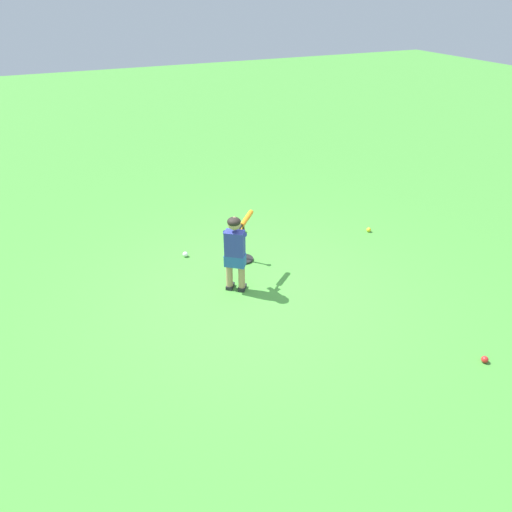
% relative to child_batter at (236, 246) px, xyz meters
% --- Properties ---
extents(ground_plane, '(40.00, 40.00, 0.00)m').
position_rel_child_batter_xyz_m(ground_plane, '(0.20, 0.13, -0.65)').
color(ground_plane, '#479338').
extents(child_batter, '(0.64, 0.62, 1.08)m').
position_rel_child_batter_xyz_m(child_batter, '(0.00, 0.00, 0.00)').
color(child_batter, '#232328').
rests_on(child_batter, ground).
extents(play_ball_midfield, '(0.07, 0.07, 0.07)m').
position_rel_child_batter_xyz_m(play_ball_midfield, '(-0.64, 2.64, -0.61)').
color(play_ball_midfield, yellow).
rests_on(play_ball_midfield, ground).
extents(play_ball_by_bucket, '(0.08, 0.08, 0.08)m').
position_rel_child_batter_xyz_m(play_ball_by_bucket, '(2.45, 1.94, -0.61)').
color(play_ball_by_bucket, red).
rests_on(play_ball_by_bucket, ground).
extents(play_ball_far_right, '(0.10, 0.10, 0.10)m').
position_rel_child_batter_xyz_m(play_ball_far_right, '(-1.49, 0.71, -0.60)').
color(play_ball_far_right, orange).
rests_on(play_ball_far_right, ground).
extents(play_ball_behind_batter, '(0.08, 0.08, 0.08)m').
position_rel_child_batter_xyz_m(play_ball_behind_batter, '(-1.10, -0.39, -0.61)').
color(play_ball_behind_batter, white).
rests_on(play_ball_behind_batter, ground).
extents(batting_tee, '(0.28, 0.28, 0.62)m').
position_rel_child_batter_xyz_m(batting_tee, '(-0.64, 0.38, -0.55)').
color(batting_tee, black).
rests_on(batting_tee, ground).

